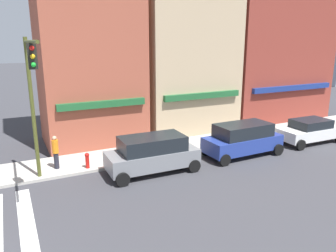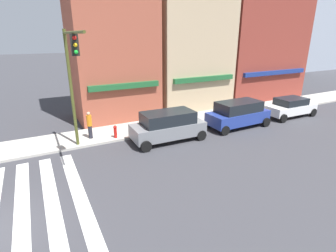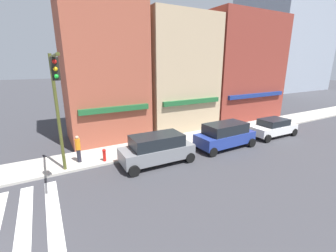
{
  "view_description": "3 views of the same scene",
  "coord_description": "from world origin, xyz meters",
  "px_view_note": "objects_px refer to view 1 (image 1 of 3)",
  "views": [
    {
      "loc": [
        3.14,
        -9.89,
        6.66
      ],
      "look_at": [
        11.04,
        6.0,
        2.0
      ],
      "focal_mm": 35.0,
      "sensor_mm": 36.0,
      "label": 1
    },
    {
      "loc": [
        2.2,
        -9.29,
        6.51
      ],
      "look_at": [
        9.49,
        4.7,
        1.0
      ],
      "focal_mm": 28.0,
      "sensor_mm": 36.0,
      "label": 2
    },
    {
      "loc": [
        3.53,
        -7.4,
        6.33
      ],
      "look_at": [
        11.04,
        6.0,
        2.0
      ],
      "focal_mm": 24.0,
      "sensor_mm": 36.0,
      "label": 3
    }
  ],
  "objects_px": {
    "traffic_signal": "(32,88)",
    "suv_grey": "(152,153)",
    "suv_blue": "(243,139)",
    "sedan_white": "(310,130)",
    "fire_hydrant": "(87,160)",
    "pedestrian_orange_vest": "(56,152)"
  },
  "relations": [
    {
      "from": "traffic_signal",
      "to": "suv_grey",
      "type": "bearing_deg",
      "value": -4.65
    },
    {
      "from": "traffic_signal",
      "to": "suv_blue",
      "type": "relative_size",
      "value": 1.44
    },
    {
      "from": "sedan_white",
      "to": "fire_hydrant",
      "type": "relative_size",
      "value": 5.28
    },
    {
      "from": "suv_grey",
      "to": "pedestrian_orange_vest",
      "type": "height_order",
      "value": "suv_grey"
    },
    {
      "from": "traffic_signal",
      "to": "suv_grey",
      "type": "xyz_separation_m",
      "value": [
        5.35,
        -0.44,
        -3.65
      ]
    },
    {
      "from": "fire_hydrant",
      "to": "traffic_signal",
      "type": "bearing_deg",
      "value": -152.01
    },
    {
      "from": "fire_hydrant",
      "to": "sedan_white",
      "type": "bearing_deg",
      "value": -6.71
    },
    {
      "from": "suv_grey",
      "to": "pedestrian_orange_vest",
      "type": "bearing_deg",
      "value": 153.26
    },
    {
      "from": "suv_blue",
      "to": "fire_hydrant",
      "type": "distance_m",
      "value": 8.97
    },
    {
      "from": "suv_grey",
      "to": "suv_blue",
      "type": "xyz_separation_m",
      "value": [
        5.82,
        0.0,
        0.0
      ]
    },
    {
      "from": "sedan_white",
      "to": "pedestrian_orange_vest",
      "type": "height_order",
      "value": "pedestrian_orange_vest"
    },
    {
      "from": "traffic_signal",
      "to": "sedan_white",
      "type": "height_order",
      "value": "traffic_signal"
    },
    {
      "from": "suv_grey",
      "to": "sedan_white",
      "type": "relative_size",
      "value": 1.07
    },
    {
      "from": "suv_grey",
      "to": "suv_blue",
      "type": "distance_m",
      "value": 5.82
    },
    {
      "from": "suv_blue",
      "to": "pedestrian_orange_vest",
      "type": "relative_size",
      "value": 2.68
    },
    {
      "from": "suv_blue",
      "to": "sedan_white",
      "type": "relative_size",
      "value": 1.07
    },
    {
      "from": "traffic_signal",
      "to": "fire_hydrant",
      "type": "relative_size",
      "value": 8.09
    },
    {
      "from": "pedestrian_orange_vest",
      "to": "fire_hydrant",
      "type": "distance_m",
      "value": 1.67
    },
    {
      "from": "traffic_signal",
      "to": "pedestrian_orange_vest",
      "type": "xyz_separation_m",
      "value": [
        0.92,
        1.93,
        -3.6
      ]
    },
    {
      "from": "sedan_white",
      "to": "pedestrian_orange_vest",
      "type": "xyz_separation_m",
      "value": [
        -15.91,
        2.37,
        0.23
      ]
    },
    {
      "from": "traffic_signal",
      "to": "suv_blue",
      "type": "distance_m",
      "value": 11.76
    },
    {
      "from": "suv_grey",
      "to": "fire_hydrant",
      "type": "height_order",
      "value": "suv_grey"
    }
  ]
}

